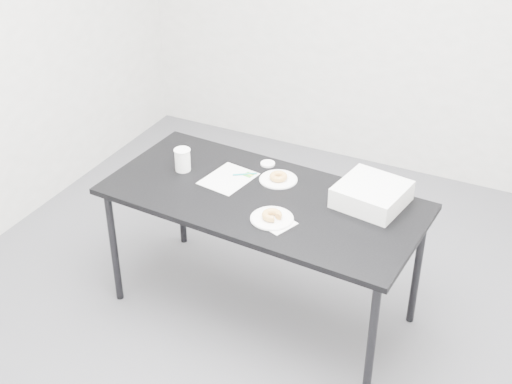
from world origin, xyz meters
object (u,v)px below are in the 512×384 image
at_px(table, 263,206).
at_px(scorecard, 228,179).
at_px(plate_near, 272,218).
at_px(donut_near, 272,215).
at_px(bakery_box, 372,194).
at_px(donut_far, 278,176).
at_px(plate_far, 278,179).
at_px(coffee_cup, 183,160).
at_px(pen, 245,174).

xyz_separation_m(table, scorecard, (-0.25, 0.08, 0.06)).
height_order(plate_near, donut_near, donut_near).
xyz_separation_m(donut_near, bakery_box, (0.40, 0.37, 0.03)).
distance_m(scorecard, plate_near, 0.47).
bearing_deg(donut_near, donut_far, 109.96).
height_order(plate_near, plate_far, plate_near).
height_order(table, donut_near, donut_near).
distance_m(plate_far, donut_far, 0.02).
bearing_deg(table, scorecard, 165.26).
bearing_deg(donut_far, plate_near, -70.04).
relative_size(table, donut_far, 17.68).
bearing_deg(plate_near, bakery_box, 42.53).
bearing_deg(plate_near, table, 127.85).
distance_m(scorecard, coffee_cup, 0.29).
bearing_deg(bakery_box, pen, -168.40).
distance_m(pen, donut_near, 0.47).
bearing_deg(bakery_box, scorecard, -163.17).
xyz_separation_m(pen, donut_far, (0.19, 0.04, 0.02)).
relative_size(table, scorecard, 6.02).
distance_m(table, donut_far, 0.21).
bearing_deg(scorecard, bakery_box, 16.98).
bearing_deg(donut_near, pen, 134.13).
height_order(pen, donut_far, donut_far).
bearing_deg(table, bakery_box, 23.05).
relative_size(plate_near, bakery_box, 0.66).
relative_size(scorecard, coffee_cup, 2.22).
bearing_deg(donut_near, bakery_box, 42.53).
distance_m(plate_near, donut_near, 0.02).
bearing_deg(plate_near, pen, 134.13).
relative_size(scorecard, pen, 2.15).
bearing_deg(coffee_cup, donut_far, 14.45).
distance_m(plate_far, coffee_cup, 0.56).
height_order(pen, donut_near, donut_near).
bearing_deg(scorecard, plate_far, 32.78).
relative_size(pen, bakery_box, 0.41).
relative_size(plate_near, coffee_cup, 1.68).
xyz_separation_m(scorecard, bakery_box, (0.80, 0.11, 0.05)).
bearing_deg(scorecard, coffee_cup, -165.52).
xyz_separation_m(plate_near, bakery_box, (0.40, 0.37, 0.05)).
xyz_separation_m(pen, coffee_cup, (-0.34, -0.10, 0.06)).
bearing_deg(scorecard, pen, 58.83).
bearing_deg(donut_near, coffee_cup, 160.64).
height_order(scorecard, plate_near, plate_near).
height_order(scorecard, coffee_cup, coffee_cup).
height_order(scorecard, plate_far, plate_far).
height_order(table, donut_far, donut_far).
height_order(plate_near, coffee_cup, coffee_cup).
distance_m(scorecard, bakery_box, 0.81).
xyz_separation_m(coffee_cup, bakery_box, (1.08, 0.13, -0.01)).
distance_m(table, plate_far, 0.21).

